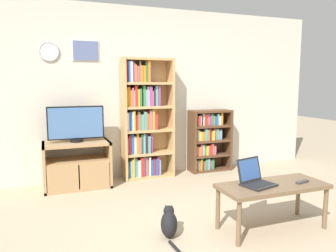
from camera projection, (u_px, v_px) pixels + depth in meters
ground_plane at (216, 237)px, 3.11m from camera, size 18.00×18.00×0.00m
wall_back at (143, 93)px, 5.12m from camera, size 6.04×0.09×2.60m
tv_stand at (77, 165)px, 4.57m from camera, size 0.90×0.52×0.64m
television at (76, 124)px, 4.52m from camera, size 0.76×0.18×0.50m
bookshelf_tall at (144, 120)px, 4.99m from camera, size 0.78×0.30×1.82m
bookshelf_short at (207, 140)px, 5.42m from camera, size 0.70×0.29×1.01m
coffee_table at (272, 189)px, 3.25m from camera, size 1.09×0.46×0.46m
laptop at (255, 178)px, 3.22m from camera, size 0.37×0.34×0.25m
remote_near_laptop at (302, 182)px, 3.28m from camera, size 0.17×0.08×0.02m
cat at (169, 223)px, 3.12m from camera, size 0.23×0.51×0.30m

